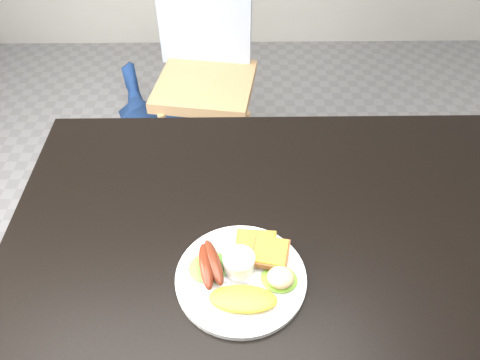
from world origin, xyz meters
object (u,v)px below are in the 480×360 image
Objects in this scene: dining_table at (288,237)px; person at (150,50)px; dining_chair at (205,86)px; plate at (241,278)px.

person is at bearing 115.67° from dining_table.
dining_chair is at bearing -143.14° from person.
dining_table is 3.11× the size of dining_chair.
person reaches higher than dining_table.
dining_table is 4.77× the size of plate.
person is (-0.17, -0.19, 0.27)m from dining_chair.
dining_table is 0.92m from person.
person is (-0.40, 0.83, -0.01)m from dining_table.
plate reaches higher than dining_table.
dining_chair is 0.37m from person.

